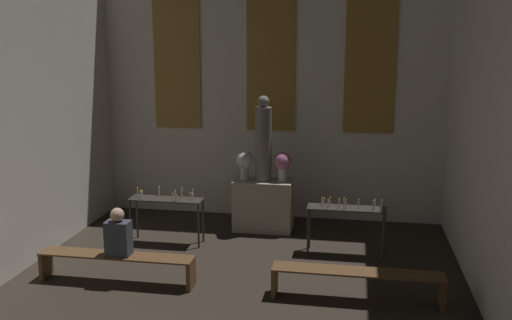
{
  "coord_description": "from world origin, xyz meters",
  "views": [
    {
      "loc": [
        1.66,
        -0.05,
        3.58
      ],
      "look_at": [
        0.0,
        9.45,
        1.53
      ],
      "focal_mm": 40.0,
      "sensor_mm": 36.0,
      "label": 1
    }
  ],
  "objects_px": {
    "candle_rack_left": "(166,205)",
    "person_seated": "(118,234)",
    "flower_vase_left": "(245,162)",
    "altar": "(263,205)",
    "pew_back_right": "(357,278)",
    "candle_rack_right": "(346,214)",
    "pew_back_left": "(116,261)",
    "statue": "(263,141)",
    "flower_vase_right": "(282,163)"
  },
  "relations": [
    {
      "from": "statue",
      "to": "pew_back_right",
      "type": "height_order",
      "value": "statue"
    },
    {
      "from": "flower_vase_right",
      "to": "candle_rack_right",
      "type": "distance_m",
      "value": 1.7
    },
    {
      "from": "candle_rack_right",
      "to": "pew_back_right",
      "type": "height_order",
      "value": "candle_rack_right"
    },
    {
      "from": "candle_rack_right",
      "to": "pew_back_right",
      "type": "bearing_deg",
      "value": -83.81
    },
    {
      "from": "candle_rack_left",
      "to": "pew_back_left",
      "type": "distance_m",
      "value": 1.82
    },
    {
      "from": "altar",
      "to": "flower_vase_right",
      "type": "bearing_deg",
      "value": 0.0
    },
    {
      "from": "flower_vase_right",
      "to": "pew_back_right",
      "type": "distance_m",
      "value": 3.27
    },
    {
      "from": "candle_rack_left",
      "to": "candle_rack_right",
      "type": "relative_size",
      "value": 1.0
    },
    {
      "from": "flower_vase_right",
      "to": "candle_rack_left",
      "type": "relative_size",
      "value": 0.42
    },
    {
      "from": "flower_vase_left",
      "to": "candle_rack_right",
      "type": "xyz_separation_m",
      "value": [
        1.94,
        -1.01,
        -0.62
      ]
    },
    {
      "from": "flower_vase_left",
      "to": "pew_back_left",
      "type": "xyz_separation_m",
      "value": [
        -1.41,
        -2.78,
        -0.98
      ]
    },
    {
      "from": "altar",
      "to": "pew_back_left",
      "type": "relative_size",
      "value": 0.47
    },
    {
      "from": "altar",
      "to": "statue",
      "type": "xyz_separation_m",
      "value": [
        0.0,
        0.0,
        1.23
      ]
    },
    {
      "from": "candle_rack_left",
      "to": "candle_rack_right",
      "type": "distance_m",
      "value": 3.15
    },
    {
      "from": "pew_back_left",
      "to": "pew_back_right",
      "type": "relative_size",
      "value": 1.0
    },
    {
      "from": "altar",
      "to": "pew_back_right",
      "type": "xyz_separation_m",
      "value": [
        1.77,
        -2.78,
        -0.15
      ]
    },
    {
      "from": "candle_rack_left",
      "to": "pew_back_left",
      "type": "bearing_deg",
      "value": -96.2
    },
    {
      "from": "flower_vase_right",
      "to": "candle_rack_left",
      "type": "bearing_deg",
      "value": -152.45
    },
    {
      "from": "flower_vase_left",
      "to": "candle_rack_right",
      "type": "height_order",
      "value": "flower_vase_left"
    },
    {
      "from": "statue",
      "to": "flower_vase_left",
      "type": "xyz_separation_m",
      "value": [
        -0.36,
        0.0,
        -0.4
      ]
    },
    {
      "from": "flower_vase_left",
      "to": "flower_vase_right",
      "type": "distance_m",
      "value": 0.72
    },
    {
      "from": "pew_back_right",
      "to": "statue",
      "type": "bearing_deg",
      "value": 122.48
    },
    {
      "from": "altar",
      "to": "statue",
      "type": "height_order",
      "value": "statue"
    },
    {
      "from": "flower_vase_left",
      "to": "person_seated",
      "type": "distance_m",
      "value": 3.14
    },
    {
      "from": "pew_back_left",
      "to": "person_seated",
      "type": "relative_size",
      "value": 3.27
    },
    {
      "from": "flower_vase_right",
      "to": "candle_rack_left",
      "type": "height_order",
      "value": "flower_vase_right"
    },
    {
      "from": "candle_rack_left",
      "to": "pew_back_right",
      "type": "height_order",
      "value": "candle_rack_left"
    },
    {
      "from": "altar",
      "to": "person_seated",
      "type": "distance_m",
      "value": 3.28
    },
    {
      "from": "person_seated",
      "to": "candle_rack_left",
      "type": "bearing_deg",
      "value": 85.42
    },
    {
      "from": "statue",
      "to": "candle_rack_left",
      "type": "relative_size",
      "value": 1.22
    },
    {
      "from": "altar",
      "to": "candle_rack_right",
      "type": "bearing_deg",
      "value": -32.7
    },
    {
      "from": "statue",
      "to": "flower_vase_right",
      "type": "distance_m",
      "value": 0.54
    },
    {
      "from": "pew_back_right",
      "to": "candle_rack_right",
      "type": "bearing_deg",
      "value": 96.19
    },
    {
      "from": "statue",
      "to": "candle_rack_left",
      "type": "height_order",
      "value": "statue"
    },
    {
      "from": "altar",
      "to": "pew_back_right",
      "type": "relative_size",
      "value": 0.47
    },
    {
      "from": "pew_back_right",
      "to": "person_seated",
      "type": "bearing_deg",
      "value": 180.0
    },
    {
      "from": "candle_rack_right",
      "to": "pew_back_left",
      "type": "height_order",
      "value": "candle_rack_right"
    },
    {
      "from": "altar",
      "to": "flower_vase_left",
      "type": "relative_size",
      "value": 2.02
    },
    {
      "from": "flower_vase_left",
      "to": "pew_back_right",
      "type": "bearing_deg",
      "value": -52.55
    },
    {
      "from": "flower_vase_left",
      "to": "person_seated",
      "type": "bearing_deg",
      "value": -116.06
    },
    {
      "from": "pew_back_left",
      "to": "pew_back_right",
      "type": "height_order",
      "value": "same"
    },
    {
      "from": "altar",
      "to": "pew_back_left",
      "type": "bearing_deg",
      "value": -122.48
    },
    {
      "from": "flower_vase_right",
      "to": "candle_rack_right",
      "type": "xyz_separation_m",
      "value": [
        1.22,
        -1.01,
        -0.62
      ]
    },
    {
      "from": "candle_rack_left",
      "to": "person_seated",
      "type": "relative_size",
      "value": 1.8
    },
    {
      "from": "altar",
      "to": "pew_back_right",
      "type": "bearing_deg",
      "value": -57.52
    },
    {
      "from": "statue",
      "to": "candle_rack_left",
      "type": "bearing_deg",
      "value": -147.36
    },
    {
      "from": "candle_rack_left",
      "to": "pew_back_right",
      "type": "relative_size",
      "value": 0.55
    },
    {
      "from": "altar",
      "to": "flower_vase_left",
      "type": "bearing_deg",
      "value": 180.0
    },
    {
      "from": "flower_vase_right",
      "to": "person_seated",
      "type": "distance_m",
      "value": 3.52
    },
    {
      "from": "flower_vase_right",
      "to": "candle_rack_left",
      "type": "distance_m",
      "value": 2.27
    }
  ]
}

